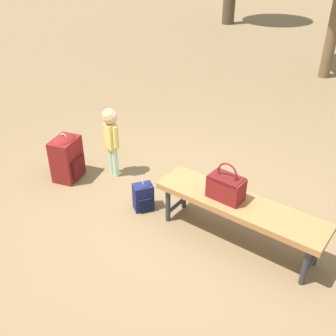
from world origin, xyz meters
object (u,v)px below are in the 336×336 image
child_standing (111,132)px  backpack_small (143,195)px  backpack_large (67,156)px  handbag (226,186)px  park_bench (239,208)px

child_standing → backpack_small: size_ratio=2.52×
child_standing → backpack_large: bearing=56.4°
child_standing → backpack_small: bearing=168.9°
backpack_large → handbag: bearing=-162.7°
park_bench → child_standing: size_ratio=1.94×
park_bench → backpack_large: bearing=17.5°
handbag → backpack_small: size_ratio=1.09×
backpack_large → park_bench: bearing=-162.5°
child_standing → backpack_small: 0.87m
child_standing → backpack_large: 0.59m
backpack_large → backpack_small: 1.10m
handbag → child_standing: size_ratio=0.43×
handbag → backpack_large: bearing=17.3°
handbag → child_standing: 1.61m
park_bench → backpack_small: bearing=19.7°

